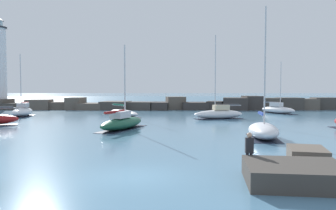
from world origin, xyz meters
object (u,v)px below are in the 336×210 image
(sailboat_moored_6, at_px, (263,130))
(sailboat_moored_0, at_px, (219,113))
(sailboat_moored_5, at_px, (22,111))
(sailboat_moored_7, at_px, (278,109))
(sailboat_moored_2, at_px, (122,122))
(person_on_rocks, at_px, (249,150))
(sailboat_moored_4, at_px, (123,113))

(sailboat_moored_6, bearing_deg, sailboat_moored_0, 93.31)
(sailboat_moored_5, distance_m, sailboat_moored_7, 38.08)
(sailboat_moored_2, xyz_separation_m, person_on_rocks, (8.24, -16.09, 0.39))
(sailboat_moored_7, height_order, person_on_rocks, sailboat_moored_7)
(sailboat_moored_4, xyz_separation_m, sailboat_moored_6, (13.90, -21.03, 0.14))
(sailboat_moored_4, height_order, sailboat_moored_7, sailboat_moored_4)
(sailboat_moored_5, bearing_deg, sailboat_moored_0, -7.39)
(sailboat_moored_2, distance_m, sailboat_moored_6, 13.13)
(sailboat_moored_4, distance_m, sailboat_moored_5, 14.06)
(sailboat_moored_0, distance_m, person_on_rocks, 27.23)
(sailboat_moored_2, bearing_deg, person_on_rocks, -62.88)
(sailboat_moored_0, bearing_deg, sailboat_moored_2, -134.49)
(sailboat_moored_2, distance_m, sailboat_moored_5, 21.71)
(person_on_rocks, bearing_deg, sailboat_moored_5, 128.55)
(sailboat_moored_0, xyz_separation_m, sailboat_moored_2, (-10.82, -11.01, -0.05))
(sailboat_moored_0, distance_m, sailboat_moored_6, 16.81)
(sailboat_moored_2, bearing_deg, sailboat_moored_7, 43.74)
(sailboat_moored_2, bearing_deg, sailboat_moored_6, -26.10)
(sailboat_moored_0, relative_size, sailboat_moored_4, 1.07)
(sailboat_moored_2, xyz_separation_m, sailboat_moored_5, (-16.15, 14.51, 0.07))
(sailboat_moored_7, xyz_separation_m, person_on_rocks, (-13.21, -36.62, 0.39))
(sailboat_moored_4, height_order, person_on_rocks, sailboat_moored_4)
(sailboat_moored_0, xyz_separation_m, person_on_rocks, (-2.58, -27.10, 0.35))
(sailboat_moored_6, xyz_separation_m, sailboat_moored_7, (9.67, 26.31, 0.00))
(sailboat_moored_7, bearing_deg, sailboat_moored_2, -136.26)
(sailboat_moored_4, relative_size, sailboat_moored_7, 1.24)
(sailboat_moored_6, distance_m, sailboat_moored_7, 28.03)
(sailboat_moored_0, bearing_deg, sailboat_moored_5, 172.61)
(sailboat_moored_0, distance_m, sailboat_moored_4, 13.61)
(sailboat_moored_5, relative_size, sailboat_moored_7, 1.07)
(sailboat_moored_4, xyz_separation_m, sailboat_moored_5, (-14.04, -0.74, 0.22))
(sailboat_moored_5, bearing_deg, sailboat_moored_4, 3.04)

